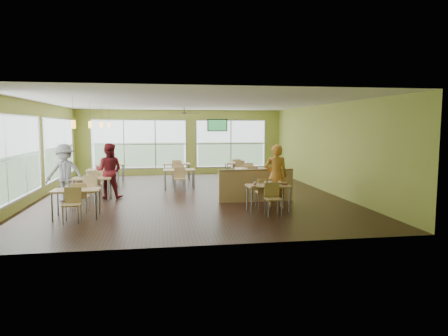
{
  "coord_description": "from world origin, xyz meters",
  "views": [
    {
      "loc": [
        -0.97,
        -13.82,
        2.4
      ],
      "look_at": [
        1.05,
        -1.01,
        1.04
      ],
      "focal_mm": 32.0,
      "sensor_mm": 36.0,
      "label": 1
    }
  ],
  "objects_px": {
    "main_table": "(268,189)",
    "half_wall_divider": "(256,185)",
    "food_basket": "(284,184)",
    "man_plaid": "(276,176)"
  },
  "relations": [
    {
      "from": "main_table",
      "to": "half_wall_divider",
      "type": "relative_size",
      "value": 0.63
    },
    {
      "from": "main_table",
      "to": "food_basket",
      "type": "height_order",
      "value": "main_table"
    },
    {
      "from": "main_table",
      "to": "food_basket",
      "type": "distance_m",
      "value": 0.49
    },
    {
      "from": "food_basket",
      "to": "main_table",
      "type": "bearing_deg",
      "value": 179.83
    },
    {
      "from": "man_plaid",
      "to": "half_wall_divider",
      "type": "bearing_deg",
      "value": -55.51
    },
    {
      "from": "main_table",
      "to": "food_basket",
      "type": "bearing_deg",
      "value": -0.17
    },
    {
      "from": "half_wall_divider",
      "to": "food_basket",
      "type": "relative_size",
      "value": 11.26
    },
    {
      "from": "half_wall_divider",
      "to": "food_basket",
      "type": "bearing_deg",
      "value": -72.09
    },
    {
      "from": "food_basket",
      "to": "man_plaid",
      "type": "bearing_deg",
      "value": 97.09
    },
    {
      "from": "half_wall_divider",
      "to": "main_table",
      "type": "bearing_deg",
      "value": -90.0
    }
  ]
}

